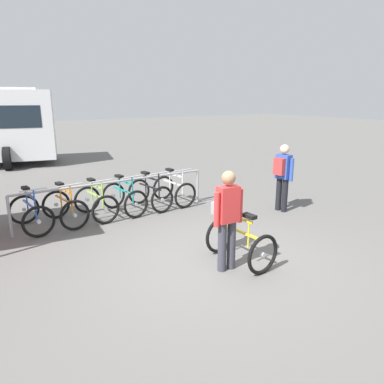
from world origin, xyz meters
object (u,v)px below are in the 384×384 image
racked_bike_black (150,194)px  pedestrian_with_backpack (283,174)px  featured_bicycle (235,233)px  person_with_featured_bike (228,217)px  racked_bike_white (174,190)px  racked_bike_lime (96,203)px  racked_bike_teal (124,198)px  racked_bike_blue (31,214)px  racked_bike_orange (65,208)px

racked_bike_black → pedestrian_with_backpack: bearing=-36.4°
featured_bicycle → pedestrian_with_backpack: (2.70, 1.56, 0.45)m
person_with_featured_bike → racked_bike_white: bearing=73.1°
featured_bicycle → person_with_featured_bike: size_ratio=0.75×
racked_bike_lime → racked_bike_black: same height
racked_bike_lime → racked_bike_teal: size_ratio=0.98×
racked_bike_blue → featured_bicycle: featured_bicycle is taller
racked_bike_blue → person_with_featured_bike: bearing=-56.6°
racked_bike_lime → person_with_featured_bike: 3.81m
racked_bike_blue → racked_bike_orange: bearing=1.8°
racked_bike_orange → person_with_featured_bike: (1.67, -3.63, 0.54)m
racked_bike_teal → racked_bike_black: (0.70, 0.02, 0.00)m
racked_bike_teal → racked_bike_white: size_ratio=1.03×
racked_bike_orange → racked_bike_lime: bearing=1.8°
racked_bike_teal → racked_bike_black: size_ratio=0.99×
racked_bike_teal → person_with_featured_bike: 3.72m
racked_bike_orange → pedestrian_with_backpack: size_ratio=0.72×
racked_bike_teal → person_with_featured_bike: (0.27, -3.67, 0.54)m
person_with_featured_bike → racked_bike_black: bearing=83.4°
racked_bike_orange → racked_bike_blue: bearing=-178.2°
racked_bike_blue → featured_bicycle: (2.71, -3.40, 0.12)m
racked_bike_teal → featured_bicycle: size_ratio=0.97×
racked_bike_blue → racked_bike_orange: (0.70, 0.02, 0.00)m
featured_bicycle → pedestrian_with_backpack: pedestrian_with_backpack is taller
racked_bike_teal → racked_bike_black: bearing=1.8°
racked_bike_blue → racked_bike_white: size_ratio=0.99×
racked_bike_blue → racked_bike_lime: same height
racked_bike_blue → person_with_featured_bike: size_ratio=0.70×
pedestrian_with_backpack → racked_bike_orange: bearing=158.4°
racked_bike_white → featured_bicycle: (-0.79, -3.51, 0.12)m
racked_bike_lime → featured_bicycle: 3.69m
featured_bicycle → racked_bike_lime: bearing=110.8°
racked_bike_black → racked_bike_orange: bearing=-178.2°
racked_bike_orange → racked_bike_black: 2.10m
racked_bike_blue → racked_bike_black: same height
racked_bike_orange → racked_bike_teal: 1.40m
racked_bike_lime → racked_bike_teal: (0.70, 0.02, -0.00)m
racked_bike_blue → person_with_featured_bike: (2.37, -3.60, 0.54)m
racked_bike_teal → racked_bike_orange: bearing=-178.2°
racked_bike_black → featured_bicycle: (-0.09, -3.49, 0.12)m
racked_bike_lime → racked_bike_white: size_ratio=1.00×
racked_bike_lime → racked_bike_white: 2.10m
racked_bike_blue → racked_bike_white: (3.50, 0.11, 0.00)m
racked_bike_orange → racked_bike_teal: size_ratio=0.99×
featured_bicycle → racked_bike_orange: bearing=120.4°
racked_bike_teal → racked_bike_blue: bearing=-178.2°
racked_bike_black → person_with_featured_bike: person_with_featured_bike is taller
person_with_featured_bike → featured_bicycle: bearing=30.9°
racked_bike_teal → featured_bicycle: bearing=-80.0°
racked_bike_white → pedestrian_with_backpack: bearing=-45.6°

